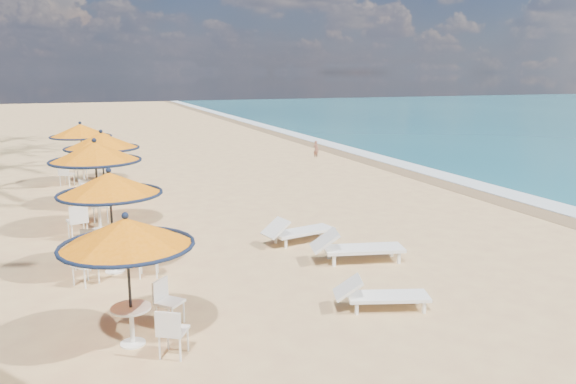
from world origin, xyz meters
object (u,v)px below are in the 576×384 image
at_px(station_2, 94,160).
at_px(station_4, 81,138).
at_px(station_3, 100,150).
at_px(lounger_near, 378,294).
at_px(station_1, 109,197).
at_px(lounger_far, 297,231).
at_px(lounger_mid, 354,247).
at_px(station_0, 132,244).

distance_m(station_2, station_4, 7.49).
relative_size(station_3, lounger_near, 1.36).
bearing_deg(station_2, station_1, -87.74).
distance_m(lounger_near, lounger_far, 4.45).
xyz_separation_m(station_3, lounger_mid, (5.20, -8.16, -1.49)).
relative_size(station_0, station_4, 0.90).
bearing_deg(lounger_near, station_4, 125.95).
bearing_deg(lounger_mid, station_1, 179.94).
relative_size(station_0, station_1, 0.95).
bearing_deg(station_2, station_3, 84.99).
relative_size(station_2, lounger_far, 1.27).
distance_m(station_0, station_3, 10.55).
bearing_deg(station_4, station_1, -87.96).
bearing_deg(station_1, lounger_near, -40.37).
bearing_deg(station_1, station_3, 88.93).
distance_m(station_0, lounger_mid, 5.88).
bearing_deg(station_1, station_0, -87.94).
relative_size(station_0, lounger_near, 1.20).
xyz_separation_m(station_0, station_3, (-0.00, 10.55, 0.16)).
bearing_deg(lounger_near, station_1, 157.54).
relative_size(station_1, lounger_near, 1.27).
height_order(station_0, station_4, station_4).
relative_size(station_1, lounger_far, 1.15).
distance_m(station_3, lounger_mid, 9.79).
relative_size(station_1, lounger_mid, 1.04).
bearing_deg(lounger_far, lounger_near, -103.15).
xyz_separation_m(station_0, lounger_far, (4.49, 4.26, -1.37)).
height_order(lounger_near, lounger_mid, lounger_mid).
bearing_deg(station_4, station_3, -83.03).
xyz_separation_m(station_1, lounger_far, (4.62, 0.62, -1.39)).
relative_size(station_0, station_3, 0.88).
bearing_deg(lounger_near, station_0, -164.63).
bearing_deg(lounger_far, station_0, -148.17).
distance_m(station_3, lounger_near, 11.70).
bearing_deg(station_3, station_0, -89.99).
height_order(lounger_mid, lounger_far, lounger_mid).
relative_size(lounger_near, lounger_mid, 0.82).
distance_m(station_2, station_3, 3.17).
relative_size(station_2, station_3, 1.03).
xyz_separation_m(station_0, lounger_mid, (5.20, 2.38, -1.33)).
bearing_deg(lounger_far, lounger_mid, -80.86).
height_order(station_1, station_3, station_3).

